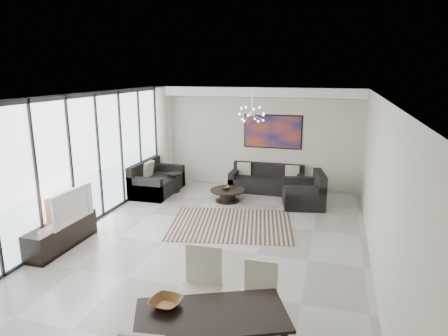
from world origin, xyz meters
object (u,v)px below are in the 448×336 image
(coffee_table, at_px, (227,195))
(tv_console, at_px, (61,234))
(sofa_main, at_px, (267,182))
(television, at_px, (68,205))
(dining_table, at_px, (211,320))

(coffee_table, relative_size, tv_console, 0.54)
(tv_console, bearing_deg, sofa_main, 56.36)
(sofa_main, relative_size, television, 1.82)
(sofa_main, relative_size, dining_table, 1.08)
(sofa_main, xyz_separation_m, dining_table, (0.61, -7.10, 0.37))
(coffee_table, xyz_separation_m, dining_table, (1.43, -5.89, 0.44))
(tv_console, relative_size, television, 1.49)
(sofa_main, distance_m, dining_table, 7.14)
(tv_console, height_order, dining_table, dining_table)
(sofa_main, bearing_deg, dining_table, -85.10)
(tv_console, distance_m, dining_table, 4.46)
(sofa_main, relative_size, tv_console, 1.22)
(tv_console, xyz_separation_m, television, (0.16, 0.07, 0.59))
(coffee_table, bearing_deg, sofa_main, 55.68)
(coffee_table, height_order, sofa_main, sofa_main)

